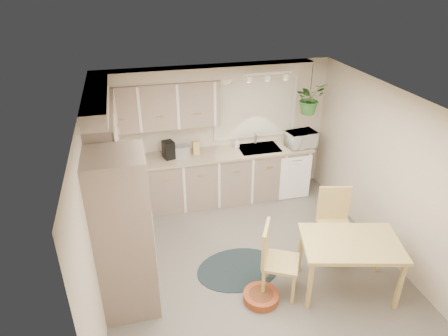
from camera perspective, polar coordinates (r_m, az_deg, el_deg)
The scene contains 35 objects.
floor at distance 5.94m, azimuth 3.79°, elevation -13.31°, with size 4.20×4.20×0.00m, color #635E57.
ceiling at distance 4.74m, azimuth 4.68°, elevation 9.30°, with size 4.20×4.20×0.00m, color white.
wall_back at distance 7.05m, azimuth -1.07°, elevation 5.16°, with size 4.00×0.04×2.40m, color beige.
wall_front at distance 3.73m, azimuth 14.73°, elevation -19.35°, with size 4.00×0.04×2.40m, color beige.
wall_left at distance 5.05m, azimuth -18.06°, elevation -5.96°, with size 0.04×4.20×2.40m, color beige.
wall_right at distance 6.11m, azimuth 22.34°, elevation -0.71°, with size 0.04×4.20×2.40m, color beige.
base_cab_left at distance 6.17m, azimuth -14.00°, elevation -7.15°, with size 0.60×1.85×0.90m, color gray.
base_cab_back at distance 7.07m, azimuth -2.05°, elevation -1.52°, with size 3.60×0.60×0.90m, color gray.
counter_left at distance 5.92m, azimuth -14.40°, elevation -3.38°, with size 0.64×1.89×0.04m, color tan.
counter_back at distance 6.85m, azimuth -2.09°, elevation 1.89°, with size 3.64×0.64×0.04m, color tan.
oven_stack at distance 4.80m, azimuth -14.07°, elevation -9.45°, with size 0.65×0.65×2.10m, color gray.
wall_oven_face at distance 4.80m, azimuth -10.22°, elevation -9.02°, with size 0.02×0.56×0.58m, color white.
upper_cab_left at distance 5.65m, azimuth -16.85°, elevation 5.02°, with size 0.35×2.00×0.75m, color gray.
upper_cab_back at distance 6.53m, azimuth -9.44°, elevation 8.80°, with size 2.00×0.35×0.75m, color gray.
soffit_left at distance 5.50m, azimuth -17.78°, elevation 9.57°, with size 0.30×2.00×0.20m, color beige.
soffit_back at distance 6.53m, azimuth -2.61°, elevation 13.48°, with size 3.60×0.30×0.20m, color beige.
cooktop at distance 5.42m, azimuth -14.19°, elevation -6.16°, with size 0.52×0.58×0.02m, color white.
range_hood at distance 5.19m, azimuth -14.98°, elevation -1.99°, with size 0.40×0.60×0.14m, color white.
window_blinds at distance 7.07m, azimuth 4.55°, elevation 8.59°, with size 1.40×0.02×1.00m, color beige.
window_frame at distance 7.07m, azimuth 4.53°, elevation 8.61°, with size 1.50×0.02×1.10m, color silver.
sink at distance 7.09m, azimuth 5.03°, elevation 2.53°, with size 0.70×0.48×0.10m, color #A4A7AB.
dishwasher_front at distance 7.25m, azimuth 10.16°, elevation -1.42°, with size 0.58×0.01×0.83m, color white.
track_light_bar at distance 6.39m, azimuth 6.29°, elevation 13.32°, with size 0.80×0.04×0.04m, color white.
wall_clock at distance 6.75m, azimuth 0.18°, elevation 12.92°, with size 0.30×0.30×0.03m, color gold.
dining_table at distance 5.53m, azimuth 17.20°, elevation -13.16°, with size 1.21×0.81×0.76m, color #D3B969.
chair_left at distance 5.25m, azimuth 8.16°, elevation -12.95°, with size 0.46×0.46×0.98m, color #D3B969.
chair_back at distance 5.94m, azimuth 15.66°, elevation -8.02°, with size 0.49×0.49×1.04m, color #D3B969.
braided_rug at distance 5.81m, azimuth 2.07°, elevation -14.23°, with size 1.19×0.89×0.01m, color black.
pet_bed at distance 5.38m, azimuth 5.30°, elevation -17.84°, with size 0.46×0.46×0.11m, color #A64D21.
microwave at distance 7.18m, azimuth 10.96°, elevation 4.30°, with size 0.51×0.28×0.34m, color white.
soap_bottle at distance 7.08m, azimuth 1.82°, elevation 3.32°, with size 0.08×0.17×0.08m, color white.
hanging_plant at distance 7.00m, azimuth 12.10°, elevation 9.24°, with size 0.48×0.53×0.42m, color #316B2A.
coffee_maker at distance 6.69m, azimuth -7.92°, elevation 2.59°, with size 0.17×0.21×0.30m, color black.
toaster at distance 6.75m, azimuth -6.31°, elevation 2.39°, with size 0.30×0.17×0.18m, color #A4A7AB.
knife_block at distance 6.80m, azimuth -4.06°, elevation 2.95°, with size 0.11×0.11×0.24m, color #D3B969.
Camera 1 is at (-1.47, -4.26, 3.86)m, focal length 32.00 mm.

